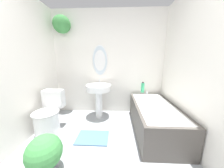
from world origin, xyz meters
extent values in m
cube|color=silver|center=(0.00, 2.30, 1.20)|extent=(2.67, 0.06, 2.40)
ellipsoid|color=silver|center=(-0.20, 2.26, 1.28)|extent=(0.37, 0.02, 0.70)
ellipsoid|color=silver|center=(-0.20, 2.25, 1.28)|extent=(0.33, 0.01, 0.66)
cylinder|color=#47474C|center=(-1.00, 2.16, 2.13)|extent=(0.17, 0.17, 0.09)
sphere|color=#3D8442|center=(-1.00, 2.16, 2.05)|extent=(0.37, 0.37, 0.37)
cube|color=silver|center=(-1.31, 1.14, 1.20)|extent=(0.06, 2.39, 2.40)
cube|color=silver|center=(1.31, 1.14, 1.20)|extent=(0.06, 2.39, 2.40)
cylinder|color=white|center=(-1.01, 1.29, 0.21)|extent=(0.39, 0.39, 0.41)
cylinder|color=silver|center=(-1.01, 1.29, 0.42)|extent=(0.42, 0.42, 0.02)
cube|color=white|center=(-1.01, 1.57, 0.58)|extent=(0.37, 0.17, 0.33)
cylinder|color=white|center=(-0.20, 1.96, 0.32)|extent=(0.15, 0.15, 0.64)
cylinder|color=white|center=(-0.20, 1.96, 0.70)|extent=(0.55, 0.55, 0.13)
cylinder|color=silver|center=(-0.20, 2.11, 0.82)|extent=(0.02, 0.02, 0.10)
cube|color=#4C4742|center=(0.90, 1.51, 0.25)|extent=(0.72, 1.42, 0.50)
cube|color=white|center=(0.90, 1.51, 0.48)|extent=(0.62, 1.32, 0.04)
cylinder|color=silver|center=(0.90, 2.12, 0.54)|extent=(0.04, 0.04, 0.08)
cylinder|color=#38B275|center=(0.79, 2.08, 0.68)|extent=(0.07, 0.07, 0.21)
cylinder|color=black|center=(0.79, 2.08, 0.80)|extent=(0.04, 0.04, 0.02)
sphere|color=#3D8442|center=(-0.60, 0.61, 0.29)|extent=(0.39, 0.39, 0.39)
cube|color=#4C7093|center=(-0.20, 1.24, 0.01)|extent=(0.53, 0.37, 0.02)
camera|label=1|loc=(0.20, -0.42, 1.30)|focal=18.00mm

